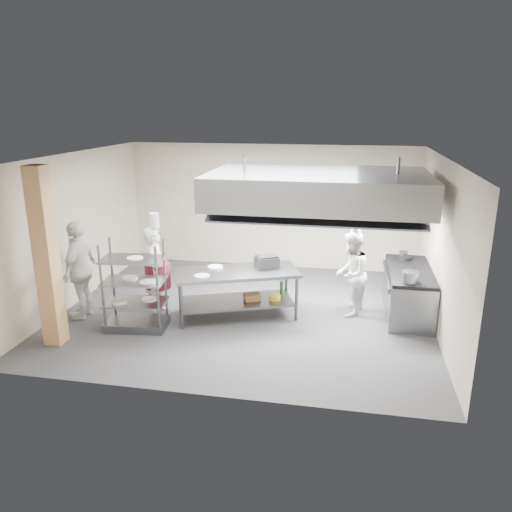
% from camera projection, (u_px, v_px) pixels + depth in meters
% --- Properties ---
extents(floor, '(7.00, 7.00, 0.00)m').
position_uv_depth(floor, '(246.00, 311.00, 9.78)').
color(floor, '#2F2F31').
rests_on(floor, ground).
extents(ceiling, '(7.00, 7.00, 0.00)m').
position_uv_depth(ceiling, '(245.00, 156.00, 8.91)').
color(ceiling, silver).
rests_on(ceiling, wall_back).
extents(wall_back, '(7.00, 0.00, 7.00)m').
position_uv_depth(wall_back, '(271.00, 207.00, 12.17)').
color(wall_back, tan).
rests_on(wall_back, ground).
extents(wall_left, '(0.00, 6.00, 6.00)m').
position_uv_depth(wall_left, '(75.00, 229.00, 9.97)').
color(wall_left, tan).
rests_on(wall_left, ground).
extents(wall_right, '(0.00, 6.00, 6.00)m').
position_uv_depth(wall_right, '(441.00, 247.00, 8.72)').
color(wall_right, tan).
rests_on(wall_right, ground).
extents(column, '(0.30, 0.30, 3.00)m').
position_uv_depth(column, '(46.00, 258.00, 8.08)').
color(column, tan).
rests_on(column, floor).
extents(exhaust_hood, '(4.00, 2.50, 0.60)m').
position_uv_depth(exhaust_hood, '(318.00, 188.00, 9.23)').
color(exhaust_hood, gray).
rests_on(exhaust_hood, ceiling).
extents(hood_strip_a, '(1.60, 0.12, 0.04)m').
position_uv_depth(hood_strip_a, '(270.00, 204.00, 9.48)').
color(hood_strip_a, white).
rests_on(hood_strip_a, exhaust_hood).
extents(hood_strip_b, '(1.60, 0.12, 0.04)m').
position_uv_depth(hood_strip_b, '(367.00, 207.00, 9.16)').
color(hood_strip_b, white).
rests_on(hood_strip_b, exhaust_hood).
extents(wall_shelf, '(1.50, 0.28, 0.04)m').
position_uv_depth(wall_shelf, '(346.00, 211.00, 11.70)').
color(wall_shelf, gray).
rests_on(wall_shelf, wall_back).
extents(island, '(2.47, 1.71, 0.91)m').
position_uv_depth(island, '(237.00, 294.00, 9.44)').
color(island, slate).
rests_on(island, floor).
extents(island_worktop, '(2.47, 1.71, 0.06)m').
position_uv_depth(island_worktop, '(237.00, 272.00, 9.32)').
color(island_worktop, gray).
rests_on(island_worktop, island).
extents(island_undershelf, '(2.27, 1.56, 0.04)m').
position_uv_depth(island_undershelf, '(237.00, 301.00, 9.49)').
color(island_undershelf, slate).
rests_on(island_undershelf, island).
extents(pass_rack, '(1.14, 0.75, 1.61)m').
position_uv_depth(pass_rack, '(135.00, 286.00, 8.84)').
color(pass_rack, slate).
rests_on(pass_rack, floor).
extents(cooking_range, '(0.80, 2.00, 0.84)m').
position_uv_depth(cooking_range, '(408.00, 293.00, 9.58)').
color(cooking_range, slate).
rests_on(cooking_range, floor).
extents(range_top, '(0.78, 1.96, 0.06)m').
position_uv_depth(range_top, '(410.00, 271.00, 9.45)').
color(range_top, black).
rests_on(range_top, cooking_range).
extents(chef_head, '(0.49, 0.67, 1.71)m').
position_uv_depth(chef_head, '(156.00, 271.00, 9.47)').
color(chef_head, white).
rests_on(chef_head, floor).
extents(chef_line, '(0.76, 0.90, 1.63)m').
position_uv_depth(chef_line, '(351.00, 274.00, 9.44)').
color(chef_line, silver).
rests_on(chef_line, floor).
extents(chef_plating, '(0.50, 1.11, 1.86)m').
position_uv_depth(chef_plating, '(80.00, 270.00, 9.31)').
color(chef_plating, white).
rests_on(chef_plating, floor).
extents(griddle, '(0.52, 0.49, 0.20)m').
position_uv_depth(griddle, '(267.00, 262.00, 9.51)').
color(griddle, slate).
rests_on(griddle, island_worktop).
extents(wicker_basket, '(0.36, 0.32, 0.13)m').
position_uv_depth(wicker_basket, '(252.00, 297.00, 9.47)').
color(wicker_basket, olive).
rests_on(wicker_basket, island_undershelf).
extents(stockpot, '(0.29, 0.29, 0.20)m').
position_uv_depth(stockpot, '(410.00, 277.00, 8.71)').
color(stockpot, gray).
rests_on(stockpot, range_top).
extents(plate_stack, '(0.28, 0.28, 0.05)m').
position_uv_depth(plate_stack, '(136.00, 301.00, 8.93)').
color(plate_stack, white).
rests_on(plate_stack, pass_rack).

